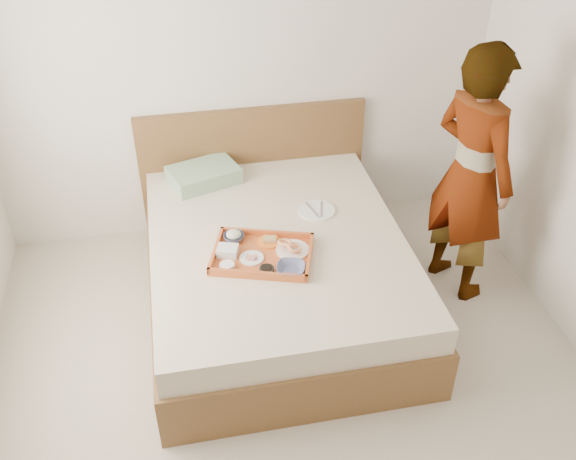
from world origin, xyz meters
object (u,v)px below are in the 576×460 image
(dinner_plate, at_px, (317,210))
(person, at_px, (471,175))
(tray, at_px, (262,254))
(bed, at_px, (277,271))

(dinner_plate, relative_size, person, 0.14)
(tray, bearing_deg, dinner_plate, 61.62)
(bed, xyz_separation_m, person, (1.22, -0.02, 0.58))
(bed, distance_m, dinner_plate, 0.47)
(bed, relative_size, person, 1.18)
(bed, height_order, person, person)
(dinner_plate, distance_m, person, 0.99)
(bed, relative_size, tray, 3.47)
(dinner_plate, bearing_deg, person, -15.60)
(bed, xyz_separation_m, dinner_plate, (0.31, 0.23, 0.27))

